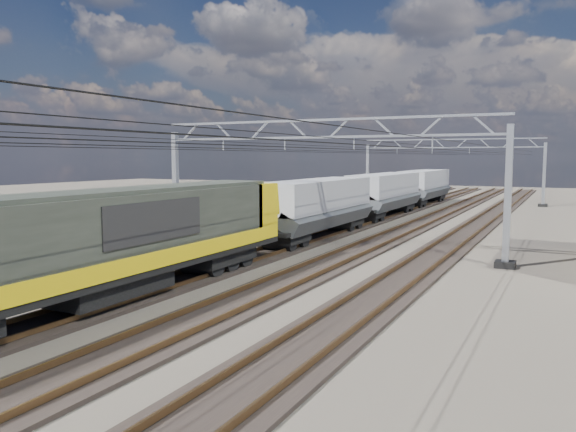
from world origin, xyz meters
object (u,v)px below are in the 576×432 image
at_px(catenary_gantry_mid, 318,180).
at_px(hopper_wagon_lead, 317,204).
at_px(catenary_gantry_far, 450,168).
at_px(hopper_wagon_third, 424,184).
at_px(hopper_wagon_mid, 385,191).
at_px(locomotive, 106,239).

height_order(catenary_gantry_mid, hopper_wagon_lead, catenary_gantry_mid).
relative_size(catenary_gantry_far, hopper_wagon_third, 1.53).
relative_size(hopper_wagon_lead, hopper_wagon_mid, 1.00).
height_order(catenary_gantry_far, hopper_wagon_lead, catenary_gantry_far).
distance_m(locomotive, hopper_wagon_lead, 17.70).
relative_size(catenary_gantry_far, hopper_wagon_mid, 1.53).
bearing_deg(hopper_wagon_third, catenary_gantry_far, 58.40).
bearing_deg(hopper_wagon_mid, catenary_gantry_far, 83.46).
bearing_deg(hopper_wagon_mid, locomotive, -90.00).
height_order(catenary_gantry_mid, hopper_wagon_third, catenary_gantry_mid).
xyz_separation_m(catenary_gantry_far, hopper_wagon_third, (-2.00, -3.25, -1.67)).
bearing_deg(locomotive, hopper_wagon_lead, 90.00).
xyz_separation_m(locomotive, hopper_wagon_third, (-0.00, 46.10, -0.09)).
distance_m(hopper_wagon_lead, hopper_wagon_third, 28.40).
xyz_separation_m(hopper_wagon_mid, hopper_wagon_third, (0.00, 14.20, 0.00)).
bearing_deg(catenary_gantry_mid, hopper_wagon_third, 93.50).
height_order(catenary_gantry_far, locomotive, catenary_gantry_far).
xyz_separation_m(locomotive, hopper_wagon_mid, (-0.00, 31.90, -0.09)).
distance_m(catenary_gantry_far, hopper_wagon_third, 4.17).
bearing_deg(hopper_wagon_mid, catenary_gantry_mid, -83.84).
distance_m(catenary_gantry_mid, hopper_wagon_lead, 5.07).
distance_m(catenary_gantry_far, hopper_wagon_lead, 31.76).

